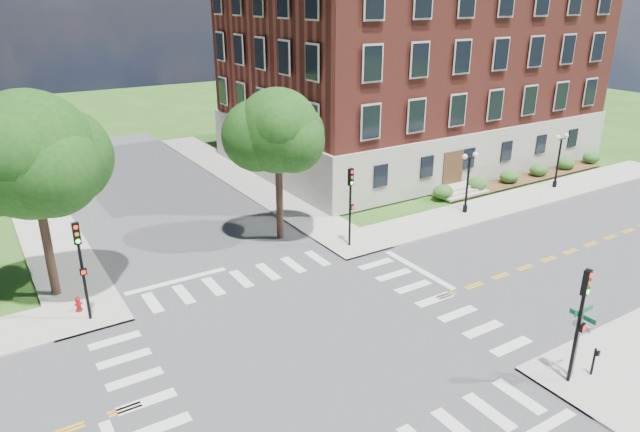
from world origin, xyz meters
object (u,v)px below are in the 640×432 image
traffic_signal_se (581,312)px  traffic_signal_nw (81,259)px  twin_lamp_west (468,179)px  twin_lamp_east (559,157)px  push_button_post (594,360)px  fire_hydrant (78,305)px  traffic_signal_ne (350,197)px  street_sign_pole (580,329)px

traffic_signal_se → traffic_signal_nw: 20.92m
traffic_signal_nw → twin_lamp_west: size_ratio=1.13×
twin_lamp_east → push_button_post: bearing=-140.1°
twin_lamp_east → traffic_signal_se: bearing=-142.1°
traffic_signal_nw → fire_hydrant: (-0.30, 1.00, -2.72)m
traffic_signal_ne → fire_hydrant: bearing=177.9°
twin_lamp_east → street_sign_pole: (-20.08, -15.80, -0.21)m
twin_lamp_west → street_sign_pole: 18.47m
traffic_signal_se → twin_lamp_west: (10.30, 15.61, -0.66)m
traffic_signal_se → push_button_post: 2.65m
twin_lamp_west → fire_hydrant: (-25.40, 0.16, -2.06)m
fire_hydrant → street_sign_pole: bearing=-45.5°
traffic_signal_nw → push_button_post: 22.02m
traffic_signal_nw → twin_lamp_west: (25.10, 0.84, -0.66)m
traffic_signal_nw → street_sign_pole: (15.11, -14.69, -0.88)m
push_button_post → twin_lamp_west: bearing=59.9°
traffic_signal_ne → street_sign_pole: (0.07, -15.14, -0.88)m
traffic_signal_ne → traffic_signal_nw: size_ratio=1.00×
street_sign_pole → fire_hydrant: street_sign_pole is taller
twin_lamp_west → traffic_signal_se: bearing=-123.4°
twin_lamp_west → twin_lamp_east: size_ratio=1.00×
traffic_signal_ne → push_button_post: traffic_signal_ne is taller
street_sign_pole → traffic_signal_nw: bearing=135.8°
traffic_signal_ne → traffic_signal_nw: (-15.03, -0.45, 0.00)m
twin_lamp_west → traffic_signal_ne: bearing=-177.8°
twin_lamp_west → street_sign_pole: bearing=-122.8°
traffic_signal_se → twin_lamp_east: size_ratio=1.13×
push_button_post → traffic_signal_nw: bearing=136.7°
traffic_signal_se → street_sign_pole: size_ratio=1.55×
traffic_signal_ne → street_sign_pole: bearing=-89.7°
traffic_signal_se → push_button_post: size_ratio=4.00×
traffic_signal_ne → fire_hydrant: size_ratio=6.40×
street_sign_pole → push_button_post: bearing=-21.9°
traffic_signal_se → fire_hydrant: (-15.11, 15.77, -2.72)m
traffic_signal_se → traffic_signal_nw: bearing=135.1°
traffic_signal_ne → street_sign_pole: size_ratio=1.55×
twin_lamp_east → traffic_signal_ne: bearing=-178.1°
traffic_signal_ne → fire_hydrant: traffic_signal_ne is taller
twin_lamp_west → push_button_post: bearing=-120.1°
twin_lamp_west → twin_lamp_east: bearing=1.5°
twin_lamp_west → push_button_post: 18.40m
traffic_signal_se → push_button_post: (1.12, -0.24, -2.39)m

